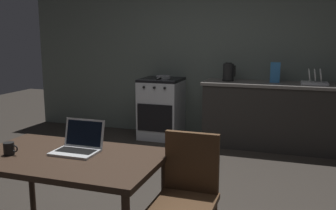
{
  "coord_description": "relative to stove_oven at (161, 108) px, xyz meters",
  "views": [
    {
      "loc": [
        1.33,
        -3.02,
        1.56
      ],
      "look_at": [
        0.1,
        0.66,
        0.83
      ],
      "focal_mm": 39.6,
      "sensor_mm": 36.0,
      "label": 1
    }
  ],
  "objects": [
    {
      "name": "dish_rack",
      "position": [
        2.16,
        0.0,
        0.51
      ],
      "size": [
        0.34,
        0.26,
        0.21
      ],
      "color": "silver",
      "rests_on": "kitchen_counter"
    },
    {
      "name": "ground_plane",
      "position": [
        0.53,
        -2.23,
        -0.46
      ],
      "size": [
        12.0,
        12.0,
        0.0
      ],
      "primitive_type": "plane",
      "color": "#2D2823"
    },
    {
      "name": "dining_table",
      "position": [
        0.4,
        -3.11,
        0.19
      ],
      "size": [
        1.34,
        0.8,
        0.72
      ],
      "color": "#332319",
      "rests_on": "ground_plane"
    },
    {
      "name": "back_wall",
      "position": [
        0.83,
        0.35,
        0.91
      ],
      "size": [
        6.4,
        0.1,
        2.73
      ],
      "primitive_type": "cube",
      "color": "#59625B",
      "rests_on": "ground_plane"
    },
    {
      "name": "laptop",
      "position": [
        0.42,
        -3.01,
        0.31
      ],
      "size": [
        0.32,
        0.28,
        0.22
      ],
      "rotation": [
        0.0,
        0.0,
        -0.15
      ],
      "color": "silver",
      "rests_on": "dining_table"
    },
    {
      "name": "stove_oven",
      "position": [
        0.0,
        0.0,
        0.0
      ],
      "size": [
        0.6,
        0.62,
        0.92
      ],
      "color": "#B7BABF",
      "rests_on": "ground_plane"
    },
    {
      "name": "cereal_box",
      "position": [
        1.65,
        0.02,
        0.6
      ],
      "size": [
        0.13,
        0.05,
        0.28
      ],
      "color": "#3372B2",
      "rests_on": "kitchen_counter"
    },
    {
      "name": "chair",
      "position": [
        1.25,
        -2.98,
        0.07
      ],
      "size": [
        0.4,
        0.4,
        0.91
      ],
      "rotation": [
        0.0,
        0.0,
        0.15
      ],
      "color": "#4C331E",
      "rests_on": "ground_plane"
    },
    {
      "name": "electric_kettle",
      "position": [
        1.01,
        0.0,
        0.58
      ],
      "size": [
        0.18,
        0.16,
        0.26
      ],
      "color": "black",
      "rests_on": "kitchen_counter"
    },
    {
      "name": "kitchen_counter",
      "position": [
        1.76,
        0.0,
        0.0
      ],
      "size": [
        2.16,
        0.64,
        0.92
      ],
      "color": "#282623",
      "rests_on": "ground_plane"
    },
    {
      "name": "frying_pan",
      "position": [
        0.04,
        -0.03,
        0.48
      ],
      "size": [
        0.23,
        0.4,
        0.05
      ],
      "color": "gray",
      "rests_on": "stove_oven"
    },
    {
      "name": "coffee_mug",
      "position": [
        -0.0,
        -3.22,
        0.31
      ],
      "size": [
        0.11,
        0.08,
        0.09
      ],
      "color": "black",
      "rests_on": "dining_table"
    }
  ]
}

